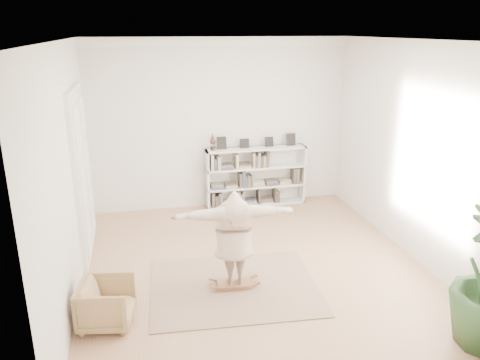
# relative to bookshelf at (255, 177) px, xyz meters

# --- Properties ---
(floor) EXTENTS (6.00, 6.00, 0.00)m
(floor) POSITION_rel_bookshelf_xyz_m (-0.74, -2.82, -0.64)
(floor) COLOR #AC7C58
(floor) RESTS_ON ground
(room_shell) EXTENTS (6.00, 6.00, 6.00)m
(room_shell) POSITION_rel_bookshelf_xyz_m (-0.74, 0.12, 2.87)
(room_shell) COLOR silver
(room_shell) RESTS_ON floor
(doors) EXTENTS (0.09, 1.78, 2.92)m
(doors) POSITION_rel_bookshelf_xyz_m (-3.45, -1.52, 0.76)
(doors) COLOR white
(doors) RESTS_ON floor
(bookshelf) EXTENTS (2.20, 0.35, 1.64)m
(bookshelf) POSITION_rel_bookshelf_xyz_m (0.00, 0.00, 0.00)
(bookshelf) COLOR silver
(bookshelf) RESTS_ON floor
(armchair) EXTENTS (0.80, 0.78, 0.63)m
(armchair) POSITION_rel_bookshelf_xyz_m (-3.04, -3.90, -0.32)
(armchair) COLOR tan
(armchair) RESTS_ON floor
(rug) EXTENTS (2.64, 2.18, 0.02)m
(rug) POSITION_rel_bookshelf_xyz_m (-1.21, -3.36, -0.63)
(rug) COLOR tan
(rug) RESTS_ON floor
(rocker_board) EXTENTS (0.53, 0.34, 0.11)m
(rocker_board) POSITION_rel_bookshelf_xyz_m (-1.21, -3.36, -0.57)
(rocker_board) COLOR brown
(rocker_board) RESTS_ON rug
(person) EXTENTS (1.84, 0.62, 1.47)m
(person) POSITION_rel_bookshelf_xyz_m (-1.21, -3.36, 0.23)
(person) COLOR #CBAD98
(person) RESTS_ON rocker_board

